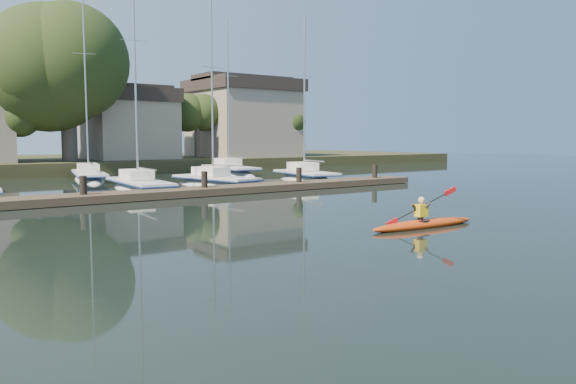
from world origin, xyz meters
TOP-DOWN VIEW (x-y plane):
  - ground at (0.00, 0.00)m, footprint 160.00×160.00m
  - kayak at (3.87, 0.53)m, footprint 4.41×1.05m
  - dock at (0.00, 14.00)m, footprint 34.00×2.00m
  - sailboat_2 at (1.19, 18.18)m, footprint 2.58×8.54m
  - sailboat_3 at (5.96, 18.29)m, footprint 3.29×7.81m
  - sailboat_4 at (12.94, 18.48)m, footprint 3.29×7.43m
  - sailboat_6 at (1.25, 27.55)m, footprint 3.79×9.40m
  - sailboat_7 at (12.16, 27.23)m, footprint 2.92×8.49m
  - shore at (1.61, 40.29)m, footprint 90.00×25.25m

SIDE VIEW (x-z plane):
  - sailboat_7 at x=12.16m, z-range -6.91..6.51m
  - sailboat_4 at x=12.94m, z-range -6.29..5.90m
  - sailboat_3 at x=5.96m, z-range -6.29..5.93m
  - sailboat_2 at x=1.19m, z-range -7.15..6.80m
  - sailboat_6 at x=1.25m, z-range -7.48..7.14m
  - ground at x=0.00m, z-range 0.00..0.00m
  - kayak at x=3.87m, z-range -0.53..0.87m
  - dock at x=0.00m, z-range -0.70..1.10m
  - shore at x=1.61m, z-range -3.15..9.60m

